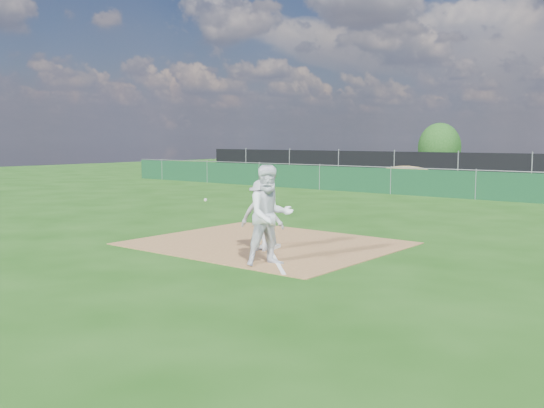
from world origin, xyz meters
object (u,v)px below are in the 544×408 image
(first_base, at_px, (270,246))
(tree_left, at_px, (439,147))
(play_at_first, at_px, (262,215))
(runner, at_px, (270,216))
(car_left, at_px, (476,168))

(first_base, height_order, tree_left, tree_left)
(first_base, distance_m, play_at_first, 0.86)
(play_at_first, height_order, tree_left, tree_left)
(runner, bearing_deg, tree_left, 46.92)
(tree_left, bearing_deg, play_at_first, -72.99)
(play_at_first, relative_size, runner, 1.28)
(first_base, distance_m, tree_left, 34.13)
(play_at_first, xyz_separation_m, runner, (1.13, -1.10, 0.20))
(runner, bearing_deg, first_base, 67.41)
(first_base, height_order, runner, runner)
(play_at_first, relative_size, tree_left, 0.70)
(play_at_first, distance_m, car_left, 27.63)
(play_at_first, bearing_deg, car_left, 100.68)
(first_base, relative_size, play_at_first, 0.14)
(car_left, bearing_deg, play_at_first, -157.81)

